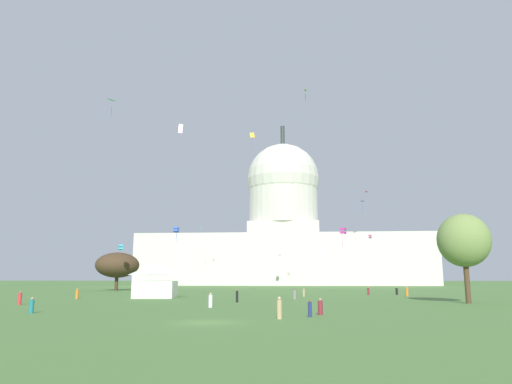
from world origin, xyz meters
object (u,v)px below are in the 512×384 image
(person_tan_back_center, at_px, (304,293))
(kite_orange_low, at_px, (213,260))
(tree_east_mid, at_px, (464,241))
(kite_gold_mid, at_px, (252,136))
(kite_turquoise_mid, at_px, (201,228))
(person_teal_near_tent, at_px, (32,306))
(kite_violet_mid, at_px, (181,129))
(person_black_mid_left, at_px, (237,296))
(kite_lime_high, at_px, (303,92))
(person_grey_front_right, at_px, (295,294))
(person_maroon_mid_right, at_px, (320,308))
(tree_west_near, at_px, (117,265))
(kite_green_mid, at_px, (114,104))
(person_black_deep_crowd, at_px, (397,291))
(kite_black_mid, at_px, (363,202))
(kite_red_mid, at_px, (365,193))
(person_red_near_tree_west, at_px, (20,299))
(kite_magenta_low, at_px, (343,231))
(person_white_lawn_far_right, at_px, (210,301))
(kite_cyan_low, at_px, (121,247))
(capitol_building, at_px, (284,233))
(person_tan_lawn_far_left, at_px, (279,309))
(person_orange_back_right, at_px, (407,292))
(kite_white_low, at_px, (279,255))
(event_tent, at_px, (156,280))
(kite_pink_low, at_px, (370,236))
(kite_blue_low, at_px, (176,230))
(person_maroon_near_tree_east, at_px, (368,291))
(person_orange_front_center, at_px, (77,294))

(person_tan_back_center, relative_size, kite_orange_low, 0.66)
(tree_east_mid, relative_size, kite_gold_mid, 3.27)
(kite_turquoise_mid, bearing_deg, person_teal_near_tent, 43.60)
(kite_orange_low, distance_m, kite_violet_mid, 92.52)
(person_black_mid_left, distance_m, kite_lime_high, 71.85)
(person_grey_front_right, bearing_deg, person_maroon_mid_right, 2.16)
(tree_west_near, distance_m, kite_green_mid, 61.96)
(person_black_deep_crowd, height_order, kite_black_mid, kite_black_mid)
(tree_west_near, relative_size, kite_red_mid, 7.63)
(kite_red_mid, bearing_deg, person_red_near_tree_west, -2.93)
(person_maroon_mid_right, bearing_deg, person_grey_front_right, -109.10)
(person_grey_front_right, relative_size, kite_magenta_low, 0.37)
(person_grey_front_right, height_order, person_tan_back_center, person_grey_front_right)
(person_white_lawn_far_right, relative_size, kite_cyan_low, 1.22)
(person_tan_back_center, distance_m, kite_orange_low, 78.81)
(kite_turquoise_mid, relative_size, kite_red_mid, 1.72)
(capitol_building, relative_size, tree_east_mid, 10.46)
(tree_west_near, xyz_separation_m, kite_orange_low, (17.95, 39.26, 2.58))
(person_tan_back_center, relative_size, kite_red_mid, 0.84)
(person_tan_lawn_far_left, bearing_deg, person_orange_back_right, 149.46)
(person_white_lawn_far_right, height_order, person_tan_lawn_far_left, person_tan_lawn_far_left)
(tree_west_near, bearing_deg, kite_gold_mid, -29.20)
(person_orange_back_right, height_order, kite_white_low, kite_white_low)
(event_tent, bearing_deg, person_grey_front_right, -13.97)
(kite_pink_low, bearing_deg, person_grey_front_right, -79.54)
(capitol_building, xyz_separation_m, kite_turquoise_mid, (-29.60, -30.17, -0.90))
(capitol_building, distance_m, kite_blue_low, 110.56)
(person_white_lawn_far_right, relative_size, kite_blue_low, 0.53)
(event_tent, relative_size, kite_blue_low, 2.56)
(person_black_mid_left, bearing_deg, kite_magenta_low, 6.63)
(person_orange_back_right, bearing_deg, capitol_building, -3.54)
(person_orange_back_right, bearing_deg, kite_cyan_low, 54.47)
(event_tent, bearing_deg, person_white_lawn_far_right, -66.84)
(kite_gold_mid, bearing_deg, kite_turquoise_mid, 142.32)
(person_maroon_near_tree_east, bearing_deg, kite_orange_low, 22.21)
(person_red_near_tree_west, relative_size, kite_violet_mid, 1.09)
(kite_lime_high, xyz_separation_m, kite_orange_low, (-29.88, 41.90, -41.49))
(tree_west_near, distance_m, kite_gold_mid, 49.43)
(kite_white_low, height_order, kite_violet_mid, kite_violet_mid)
(person_teal_near_tent, bearing_deg, person_orange_back_right, -90.63)
(person_red_near_tree_west, height_order, person_orange_front_center, person_red_near_tree_west)
(person_tan_back_center, height_order, kite_green_mid, kite_green_mid)
(person_black_mid_left, height_order, kite_violet_mid, kite_violet_mid)
(kite_green_mid, relative_size, kite_turquoise_mid, 0.65)
(kite_lime_high, bearing_deg, kite_violet_mid, -23.92)
(tree_west_near, height_order, kite_gold_mid, kite_gold_mid)
(event_tent, bearing_deg, kite_lime_high, 49.73)
(tree_west_near, xyz_separation_m, tree_east_mid, (67.01, -53.55, 1.73))
(person_teal_near_tent, xyz_separation_m, kite_blue_low, (1.80, 46.16, 11.77))
(person_maroon_mid_right, xyz_separation_m, kite_green_mid, (-27.84, 18.86, 27.30))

